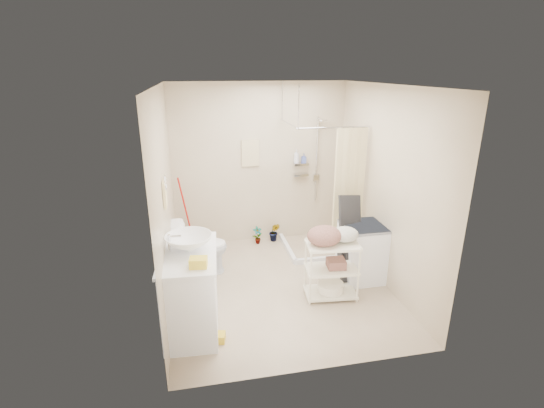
{
  "coord_description": "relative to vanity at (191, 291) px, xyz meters",
  "views": [
    {
      "loc": [
        -1.03,
        -4.55,
        2.78
      ],
      "look_at": [
        -0.06,
        0.25,
        1.09
      ],
      "focal_mm": 26.0,
      "sensor_mm": 36.0,
      "label": 1
    }
  ],
  "objects": [
    {
      "name": "towel_ring",
      "position": [
        -0.22,
        0.47,
        1.01
      ],
      "size": [
        0.04,
        0.22,
        0.34
      ],
      "primitive_type": null,
      "color": "#F4DF98",
      "rests_on": "wall_left"
    },
    {
      "name": "sink",
      "position": [
        0.01,
        0.06,
        0.55
      ],
      "size": [
        0.51,
        0.51,
        0.17
      ],
      "primitive_type": "imported",
      "rotation": [
        0.0,
        0.0,
        -0.01
      ],
      "color": "white",
      "rests_on": "vanity"
    },
    {
      "name": "washing_machine",
      "position": [
        2.3,
        0.66,
        -0.07
      ],
      "size": [
        0.55,
        0.57,
        0.79
      ],
      "primitive_type": "cube",
      "rotation": [
        0.0,
        0.0,
        0.01
      ],
      "color": "white",
      "rests_on": "ground"
    },
    {
      "name": "potted_plant_b",
      "position": [
        1.38,
        2.12,
        -0.3
      ],
      "size": [
        0.22,
        0.2,
        0.33
      ],
      "primitive_type": "imported",
      "rotation": [
        0.0,
        0.0,
        -0.37
      ],
      "color": "#973720",
      "rests_on": "ground"
    },
    {
      "name": "shampoo_bottle_b",
      "position": [
        1.87,
        2.18,
        0.93
      ],
      "size": [
        0.07,
        0.07,
        0.15
      ],
      "primitive_type": "imported",
      "rotation": [
        0.0,
        0.0,
        0.01
      ],
      "color": "#404F95",
      "rests_on": "shower"
    },
    {
      "name": "laundry_rack",
      "position": [
        1.73,
        0.29,
        -0.02
      ],
      "size": [
        0.68,
        0.44,
        0.89
      ],
      "primitive_type": null,
      "rotation": [
        0.0,
        0.0,
        -0.1
      ],
      "color": "#EFE8CE",
      "rests_on": "ground"
    },
    {
      "name": "shampoo_bottle_a",
      "position": [
        1.75,
        2.18,
        0.97
      ],
      "size": [
        0.1,
        0.1,
        0.22
      ],
      "primitive_type": "imported",
      "rotation": [
        0.0,
        0.0,
        0.2
      ],
      "color": "silver",
      "rests_on": "shower"
    },
    {
      "name": "shower",
      "position": [
        2.01,
        1.72,
        0.59
      ],
      "size": [
        1.1,
        1.1,
        2.1
      ],
      "primitive_type": null,
      "color": "silver",
      "rests_on": "ground"
    },
    {
      "name": "vanity",
      "position": [
        0.0,
        0.0,
        0.0
      ],
      "size": [
        0.65,
        1.09,
        0.93
      ],
      "primitive_type": "cube",
      "rotation": [
        0.0,
        0.0,
        -0.06
      ],
      "color": "white",
      "rests_on": "ground"
    },
    {
      "name": "wall_right",
      "position": [
        2.56,
        0.67,
        0.84
      ],
      "size": [
        0.04,
        3.2,
        2.6
      ],
      "primitive_type": "cube",
      "color": "beige",
      "rests_on": "ground"
    },
    {
      "name": "mop",
      "position": [
        -0.09,
        2.1,
        0.15
      ],
      "size": [
        0.12,
        0.12,
        1.22
      ],
      "primitive_type": null,
      "rotation": [
        0.0,
        0.0,
        0.01
      ],
      "color": "#B81009",
      "rests_on": "ground"
    },
    {
      "name": "toilet",
      "position": [
        0.12,
        1.27,
        -0.07
      ],
      "size": [
        0.77,
        0.44,
        0.78
      ],
      "primitive_type": "imported",
      "rotation": [
        0.0,
        0.0,
        1.56
      ],
      "color": "white",
      "rests_on": "ground"
    },
    {
      "name": "potted_plant_a",
      "position": [
        1.08,
        2.06,
        -0.32
      ],
      "size": [
        0.18,
        0.15,
        0.3
      ],
      "primitive_type": "imported",
      "rotation": [
        0.0,
        0.0,
        0.28
      ],
      "color": "brown",
      "rests_on": "ground"
    },
    {
      "name": "wall_back",
      "position": [
        1.16,
        2.27,
        0.84
      ],
      "size": [
        2.8,
        0.04,
        2.6
      ],
      "primitive_type": "cube",
      "color": "beige",
      "rests_on": "ground"
    },
    {
      "name": "tp_holder",
      "position": [
        -0.2,
        0.72,
        0.26
      ],
      "size": [
        0.08,
        0.12,
        0.14
      ],
      "primitive_type": null,
      "color": "white",
      "rests_on": "wall_left"
    },
    {
      "name": "floor_basket",
      "position": [
        0.25,
        -0.31,
        -0.4
      ],
      "size": [
        0.27,
        0.23,
        0.13
      ],
      "primitive_type": "cube",
      "rotation": [
        0.0,
        0.0,
        -0.21
      ],
      "color": "gold",
      "rests_on": "ground"
    },
    {
      "name": "ceiling",
      "position": [
        1.16,
        0.67,
        2.14
      ],
      "size": [
        2.8,
        3.2,
        0.04
      ],
      "primitive_type": "cube",
      "color": "silver",
      "rests_on": "ground"
    },
    {
      "name": "wall_front",
      "position": [
        1.16,
        -0.93,
        0.84
      ],
      "size": [
        2.8,
        0.04,
        2.6
      ],
      "primitive_type": "cube",
      "color": "beige",
      "rests_on": "ground"
    },
    {
      "name": "counter_basket",
      "position": [
        0.1,
        -0.35,
        0.51
      ],
      "size": [
        0.19,
        0.16,
        0.1
      ],
      "primitive_type": "cube",
      "rotation": [
        0.0,
        0.0,
        -0.13
      ],
      "color": "yellow",
      "rests_on": "vanity"
    },
    {
      "name": "wall_left",
      "position": [
        -0.24,
        0.67,
        0.84
      ],
      "size": [
        0.04,
        3.2,
        2.6
      ],
      "primitive_type": "cube",
      "color": "beige",
      "rests_on": "ground"
    },
    {
      "name": "floor",
      "position": [
        1.16,
        0.67,
        -0.46
      ],
      "size": [
        3.2,
        3.2,
        0.0
      ],
      "primitive_type": "plane",
      "color": "tan",
      "rests_on": "ground"
    },
    {
      "name": "ironing_board",
      "position": [
        2.13,
        0.69,
        0.14
      ],
      "size": [
        0.36,
        0.19,
        1.22
      ],
      "primitive_type": null,
      "rotation": [
        0.0,
        0.0,
        0.27
      ],
      "color": "black",
      "rests_on": "ground"
    },
    {
      "name": "hanging_towel",
      "position": [
        1.01,
        2.25,
        1.04
      ],
      "size": [
        0.28,
        0.03,
        0.42
      ],
      "primitive_type": "cube",
      "color": "#C8B791",
      "rests_on": "wall_back"
    }
  ]
}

